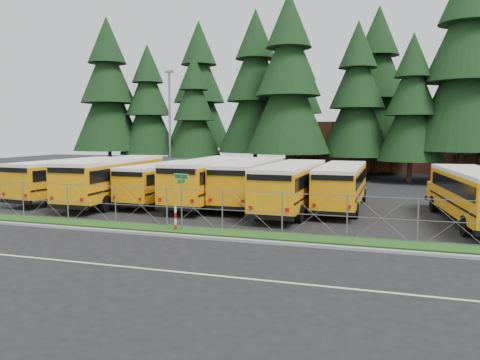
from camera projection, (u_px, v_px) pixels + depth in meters
name	position (u px, v px, depth m)	size (l,w,h in m)	color
ground	(248.00, 227.00, 23.68)	(120.00, 120.00, 0.00)	black
curb	(228.00, 239.00, 20.73)	(50.00, 0.25, 0.12)	gray
grass_verge	(237.00, 233.00, 22.06)	(50.00, 1.40, 0.06)	#184313
road_lane_line	(182.00, 272.00, 16.09)	(50.00, 0.12, 0.01)	beige
chainlink_fence	(242.00, 211.00, 22.62)	(44.00, 0.10, 2.00)	gray
brick_building	(382.00, 146.00, 59.52)	(22.00, 10.00, 6.00)	brown
bus_0	(73.00, 180.00, 33.13)	(2.55, 10.80, 2.83)	orange
bus_1	(116.00, 181.00, 31.39)	(2.72, 11.54, 3.03)	orange
bus_2	(166.00, 183.00, 31.84)	(2.40, 10.17, 2.67)	orange
bus_3	(211.00, 182.00, 30.89)	(2.71, 11.47, 3.01)	orange
bus_4	(251.00, 183.00, 30.81)	(2.61, 11.06, 2.90)	orange
bus_5	(292.00, 188.00, 28.02)	(2.62, 11.10, 2.91)	orange
bus_6	(342.00, 187.00, 29.04)	(2.49, 10.55, 2.77)	orange
bus_east	(472.00, 197.00, 24.31)	(2.57, 10.90, 2.86)	orange
street_sign	(181.00, 190.00, 22.45)	(0.82, 0.54, 2.81)	gray
striped_bollard	(175.00, 219.00, 22.78)	(0.11, 0.11, 1.20)	#B20C0C
light_standard	(170.00, 124.00, 41.54)	(0.70, 0.35, 10.14)	gray
conifer_0	(108.00, 96.00, 53.78)	(8.06, 8.06, 17.82)	black
conifer_1	(148.00, 109.00, 53.75)	(6.65, 6.65, 14.70)	black
conifer_2	(194.00, 115.00, 51.96)	(6.02, 6.02, 13.31)	black
conifer_3	(255.00, 94.00, 49.81)	(7.99, 7.99, 17.66)	black
conifer_4	(288.00, 87.00, 45.43)	(8.24, 8.24, 18.22)	black
conifer_5	(357.00, 101.00, 46.79)	(7.12, 7.12, 15.75)	black
conifer_6	(412.00, 108.00, 43.70)	(6.31, 6.31, 13.95)	black
conifer_7	(465.00, 71.00, 42.57)	(9.31, 9.31, 20.59)	black
conifer_10	(199.00, 96.00, 59.77)	(8.48, 8.48, 18.76)	black
conifer_11	(300.00, 107.00, 55.72)	(6.94, 6.94, 15.34)	black
conifer_12	(377.00, 91.00, 52.42)	(8.46, 8.46, 18.71)	black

